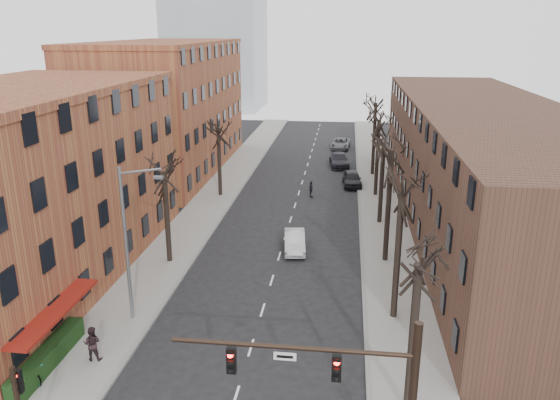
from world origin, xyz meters
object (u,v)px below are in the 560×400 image
(parked_car_near, at_px, (352,179))
(bicycle, at_px, (33,371))
(silver_sedan, at_px, (295,241))
(parked_car_mid, at_px, (339,160))

(parked_car_near, distance_m, bicycle, 38.45)
(parked_car_near, bearing_deg, silver_sedan, -108.16)
(silver_sedan, relative_size, bicycle, 2.41)
(parked_car_near, bearing_deg, bicycle, -117.54)
(silver_sedan, distance_m, bicycle, 20.39)
(bicycle, bearing_deg, parked_car_near, 14.68)
(parked_car_near, distance_m, parked_car_mid, 8.47)
(silver_sedan, height_order, parked_car_near, parked_car_near)
(silver_sedan, xyz_separation_m, bicycle, (-10.60, -17.42, -0.09))
(parked_car_mid, bearing_deg, bicycle, -112.56)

